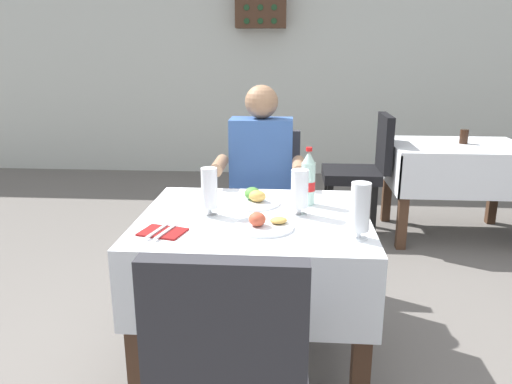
# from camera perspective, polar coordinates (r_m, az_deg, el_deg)

# --- Properties ---
(ground_plane) EXTENTS (11.00, 11.00, 0.00)m
(ground_plane) POSITION_cam_1_polar(r_m,az_deg,el_deg) (2.44, 0.51, -20.36)
(ground_plane) COLOR #66605B
(back_wall) EXTENTS (11.00, 0.12, 2.93)m
(back_wall) POSITION_cam_1_polar(r_m,az_deg,el_deg) (5.96, 3.15, 16.17)
(back_wall) COLOR silver
(back_wall) RESTS_ON ground
(main_dining_table) EXTENTS (1.00, 0.87, 0.75)m
(main_dining_table) POSITION_cam_1_polar(r_m,az_deg,el_deg) (2.24, -0.19, -7.08)
(main_dining_table) COLOR white
(main_dining_table) RESTS_ON ground
(chair_far_diner_seat) EXTENTS (0.44, 0.50, 0.97)m
(chair_far_diner_seat) POSITION_cam_1_polar(r_m,az_deg,el_deg) (3.02, 1.02, -1.16)
(chair_far_diner_seat) COLOR #2D2D33
(chair_far_diner_seat) RESTS_ON ground
(chair_near_camera_side) EXTENTS (0.44, 0.50, 0.97)m
(chair_near_camera_side) POSITION_cam_1_polar(r_m,az_deg,el_deg) (1.52, -2.73, -19.78)
(chair_near_camera_side) COLOR #2D2D33
(chair_near_camera_side) RESTS_ON ground
(seated_diner_far) EXTENTS (0.50, 0.46, 1.26)m
(seated_diner_far) POSITION_cam_1_polar(r_m,az_deg,el_deg) (2.87, 0.54, 1.20)
(seated_diner_far) COLOR #282D42
(seated_diner_far) RESTS_ON ground
(plate_near_camera) EXTENTS (0.25, 0.25, 0.07)m
(plate_near_camera) POSITION_cam_1_polar(r_m,az_deg,el_deg) (2.02, 0.89, -3.72)
(plate_near_camera) COLOR white
(plate_near_camera) RESTS_ON main_dining_table
(plate_far_diner) EXTENTS (0.24, 0.24, 0.07)m
(plate_far_diner) POSITION_cam_1_polar(r_m,az_deg,el_deg) (2.34, -0.18, -0.78)
(plate_far_diner) COLOR white
(plate_far_diner) RESTS_ON main_dining_table
(beer_glass_left) EXTENTS (0.07, 0.07, 0.21)m
(beer_glass_left) POSITION_cam_1_polar(r_m,az_deg,el_deg) (2.15, -5.38, 0.01)
(beer_glass_left) COLOR white
(beer_glass_left) RESTS_ON main_dining_table
(beer_glass_middle) EXTENTS (0.08, 0.08, 0.22)m
(beer_glass_middle) POSITION_cam_1_polar(r_m,az_deg,el_deg) (1.92, 11.87, -2.15)
(beer_glass_middle) COLOR white
(beer_glass_middle) RESTS_ON main_dining_table
(beer_glass_right) EXTENTS (0.08, 0.08, 0.20)m
(beer_glass_right) POSITION_cam_1_polar(r_m,az_deg,el_deg) (2.16, 5.03, -0.02)
(beer_glass_right) COLOR white
(beer_glass_right) RESTS_ON main_dining_table
(cola_bottle_primary) EXTENTS (0.07, 0.07, 0.27)m
(cola_bottle_primary) POSITION_cam_1_polar(r_m,az_deg,el_deg) (2.32, 6.02, 1.42)
(cola_bottle_primary) COLOR silver
(cola_bottle_primary) RESTS_ON main_dining_table
(napkin_cutlery_set) EXTENTS (0.20, 0.20, 0.01)m
(napkin_cutlery_set) POSITION_cam_1_polar(r_m,az_deg,el_deg) (2.01, -10.69, -4.52)
(napkin_cutlery_set) COLOR maroon
(napkin_cutlery_set) RESTS_ON main_dining_table
(background_dining_table) EXTENTS (1.02, 0.76, 0.75)m
(background_dining_table) POSITION_cam_1_polar(r_m,az_deg,el_deg) (4.19, 21.95, 2.62)
(background_dining_table) COLOR white
(background_dining_table) RESTS_ON ground
(background_chair_left) EXTENTS (0.50, 0.44, 0.97)m
(background_chair_left) POSITION_cam_1_polar(r_m,az_deg,el_deg) (4.03, 12.18, 2.85)
(background_chair_left) COLOR black
(background_chair_left) RESTS_ON ground
(background_table_tumbler) EXTENTS (0.06, 0.06, 0.11)m
(background_table_tumbler) POSITION_cam_1_polar(r_m,az_deg,el_deg) (4.19, 22.81, 5.90)
(background_table_tumbler) COLOR black
(background_table_tumbler) RESTS_ON background_dining_table
(wall_bottle_rack) EXTENTS (0.56, 0.21, 0.42)m
(wall_bottle_rack) POSITION_cam_1_polar(r_m,az_deg,el_deg) (5.83, 0.57, 20.39)
(wall_bottle_rack) COLOR #472D1E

